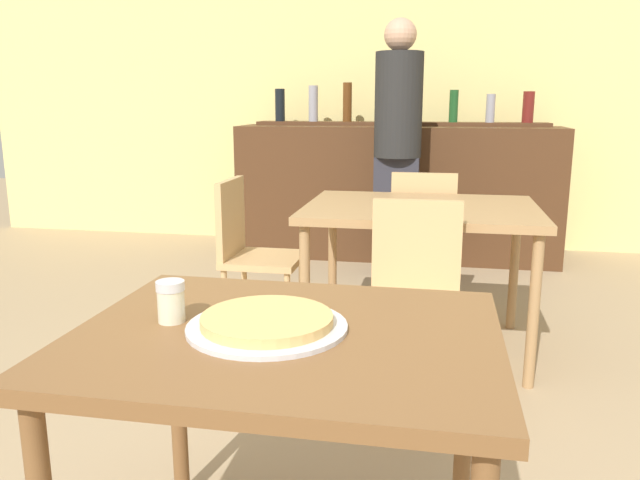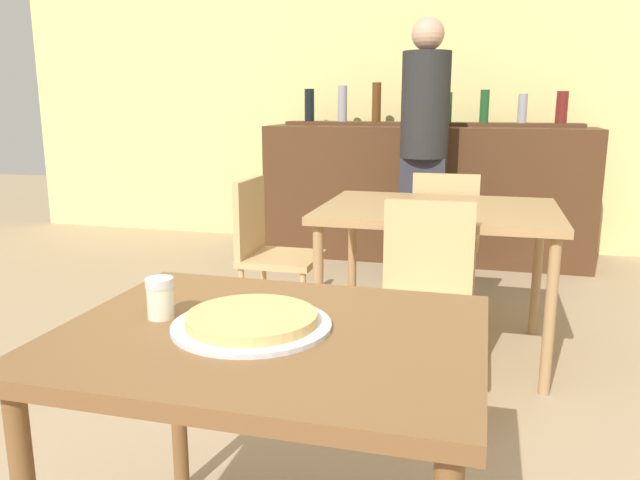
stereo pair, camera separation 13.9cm
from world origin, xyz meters
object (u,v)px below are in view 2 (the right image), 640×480
chair_far_side_back (445,232)px  pizza_tray (252,321)px  cheese_shaker (160,298)px  chair_far_side_front (425,292)px  chair_far_side_left (268,246)px  person_standing (424,140)px

chair_far_side_back → pizza_tray: 2.44m
chair_far_side_back → cheese_shaker: chair_far_side_back is taller
pizza_tray → chair_far_side_front: bearing=75.3°
chair_far_side_left → cheese_shaker: bearing=-168.7°
cheese_shaker → person_standing: 3.21m
chair_far_side_front → chair_far_side_back: (0.00, 1.24, 0.00)m
chair_far_side_back → pizza_tray: chair_far_side_back is taller
chair_far_side_left → cheese_shaker: 1.84m
chair_far_side_front → chair_far_side_left: 1.10m
chair_far_side_front → chair_far_side_left: size_ratio=1.00×
chair_far_side_front → chair_far_side_back: bearing=90.0°
chair_far_side_front → pizza_tray: chair_far_side_front is taller
chair_far_side_back → person_standing: 0.96m
chair_far_side_front → cheese_shaker: bearing=-115.5°
pizza_tray → person_standing: 3.21m
cheese_shaker → person_standing: size_ratio=0.06×
chair_far_side_front → pizza_tray: 1.24m
chair_far_side_front → person_standing: size_ratio=0.47×
pizza_tray → cheese_shaker: size_ratio=3.72×
chair_far_side_back → chair_far_side_left: size_ratio=1.00×
chair_far_side_back → cheese_shaker: bearing=77.0°
pizza_tray → person_standing: (0.08, 3.20, 0.25)m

